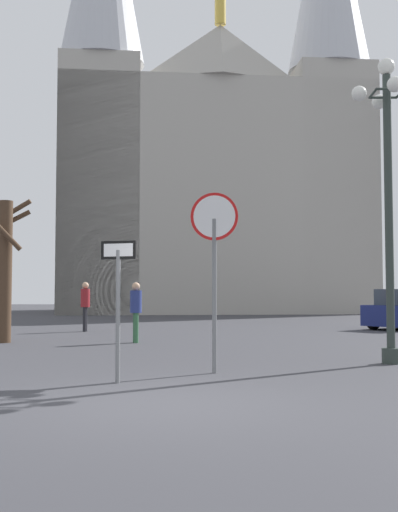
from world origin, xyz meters
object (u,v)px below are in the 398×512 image
object	(u,v)px
stop_sign	(214,245)
pedestrian_standing	(136,306)
street_lamp	(388,173)
one_way_arrow_sign	(118,292)
cathedral	(213,164)
pedestrian_walking	(85,301)
bare_tree	(5,266)

from	to	relation	value
stop_sign	pedestrian_standing	distance (m)	6.78
stop_sign	street_lamp	xyz separation A→B (m)	(3.45, 1.46, 1.51)
one_way_arrow_sign	street_lamp	xyz separation A→B (m)	(4.94, 2.64, 2.33)
stop_sign	cathedral	bearing A→B (deg)	89.59
stop_sign	one_way_arrow_sign	world-z (taller)	stop_sign
cathedral	pedestrian_walking	xyz separation A→B (m)	(-4.64, -20.56, -9.08)
one_way_arrow_sign	pedestrian_walking	xyz separation A→B (m)	(-2.92, 12.25, -0.35)
stop_sign	bare_tree	distance (m)	8.55
one_way_arrow_sign	bare_tree	distance (m)	8.67
pedestrian_standing	stop_sign	bearing A→B (deg)	-71.73
cathedral	stop_sign	distance (m)	32.61
pedestrian_walking	stop_sign	bearing A→B (deg)	-68.26
one_way_arrow_sign	street_lamp	bearing A→B (deg)	28.11
pedestrian_walking	pedestrian_standing	size ratio (longest dim) A/B	1.05
street_lamp	pedestrian_standing	xyz separation A→B (m)	(-5.54, 4.88, -2.73)
pedestrian_walking	bare_tree	bearing A→B (deg)	-105.49
cathedral	one_way_arrow_sign	distance (m)	34.00
stop_sign	pedestrian_walking	xyz separation A→B (m)	(-4.41, 11.07, -1.16)
pedestrian_walking	pedestrian_standing	bearing A→B (deg)	-63.86
cathedral	one_way_arrow_sign	world-z (taller)	cathedral
bare_tree	pedestrian_walking	world-z (taller)	bare_tree
pedestrian_walking	street_lamp	bearing A→B (deg)	-50.72
cathedral	pedestrian_walking	size ratio (longest dim) A/B	18.27
street_lamp	cathedral	bearing A→B (deg)	96.09
stop_sign	one_way_arrow_sign	size ratio (longest dim) A/B	1.43
pedestrian_standing	bare_tree	bearing A→B (deg)	179.63
bare_tree	cathedral	bearing A→B (deg)	76.76
stop_sign	bare_tree	bearing A→B (deg)	131.97
street_lamp	stop_sign	bearing A→B (deg)	-157.09
one_way_arrow_sign	pedestrian_standing	size ratio (longest dim) A/B	1.32
bare_tree	pedestrian_standing	world-z (taller)	bare_tree
street_lamp	pedestrian_standing	size ratio (longest dim) A/B	3.67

